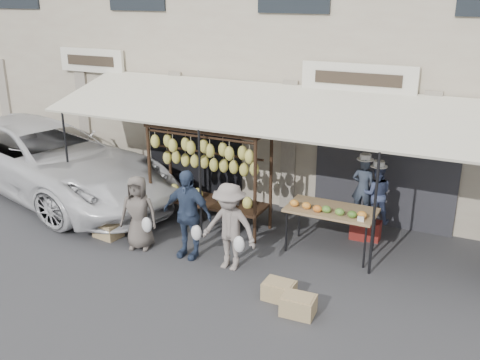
{
  "coord_description": "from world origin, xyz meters",
  "views": [
    {
      "loc": [
        4.17,
        -7.59,
        4.83
      ],
      "look_at": [
        -0.23,
        1.4,
        1.3
      ],
      "focal_mm": 40.0,
      "sensor_mm": 36.0,
      "label": 1
    }
  ],
  "objects_px": {
    "banana_rack": "(208,157)",
    "vendor_right": "(376,194)",
    "customer_right": "(229,227)",
    "crate_near_a": "(279,291)",
    "vendor_left": "(363,188)",
    "customer_left": "(138,213)",
    "van": "(41,141)",
    "customer_mid": "(187,214)",
    "crate_far": "(108,230)",
    "produce_table": "(330,211)",
    "crate_near_b": "(298,305)"
  },
  "relations": [
    {
      "from": "crate_far",
      "to": "van",
      "type": "relative_size",
      "value": 0.09
    },
    {
      "from": "vendor_right",
      "to": "van",
      "type": "relative_size",
      "value": 0.2
    },
    {
      "from": "banana_rack",
      "to": "van",
      "type": "relative_size",
      "value": 0.43
    },
    {
      "from": "customer_mid",
      "to": "crate_far",
      "type": "relative_size",
      "value": 3.25
    },
    {
      "from": "customer_mid",
      "to": "customer_right",
      "type": "relative_size",
      "value": 1.06
    },
    {
      "from": "customer_right",
      "to": "crate_near_a",
      "type": "relative_size",
      "value": 3.26
    },
    {
      "from": "banana_rack",
      "to": "customer_right",
      "type": "xyz_separation_m",
      "value": [
        1.26,
        -1.48,
        -0.75
      ]
    },
    {
      "from": "vendor_left",
      "to": "crate_near_b",
      "type": "xyz_separation_m",
      "value": [
        -0.17,
        -3.18,
        -0.96
      ]
    },
    {
      "from": "vendor_left",
      "to": "customer_left",
      "type": "bearing_deg",
      "value": 29.19
    },
    {
      "from": "crate_near_b",
      "to": "van",
      "type": "distance_m",
      "value": 8.43
    },
    {
      "from": "customer_right",
      "to": "crate_far",
      "type": "distance_m",
      "value": 2.96
    },
    {
      "from": "vendor_left",
      "to": "customer_mid",
      "type": "distance_m",
      "value": 3.57
    },
    {
      "from": "customer_left",
      "to": "van",
      "type": "distance_m",
      "value": 4.67
    },
    {
      "from": "vendor_right",
      "to": "crate_near_a",
      "type": "distance_m",
      "value": 3.17
    },
    {
      "from": "vendor_right",
      "to": "customer_left",
      "type": "distance_m",
      "value": 4.74
    },
    {
      "from": "customer_right",
      "to": "crate_near_b",
      "type": "relative_size",
      "value": 3.16
    },
    {
      "from": "vendor_left",
      "to": "customer_right",
      "type": "relative_size",
      "value": 0.76
    },
    {
      "from": "customer_mid",
      "to": "van",
      "type": "height_order",
      "value": "van"
    },
    {
      "from": "banana_rack",
      "to": "van",
      "type": "xyz_separation_m",
      "value": [
        -5.01,
        0.28,
        -0.32
      ]
    },
    {
      "from": "vendor_right",
      "to": "van",
      "type": "distance_m",
      "value": 8.41
    },
    {
      "from": "crate_near_b",
      "to": "van",
      "type": "relative_size",
      "value": 0.09
    },
    {
      "from": "banana_rack",
      "to": "vendor_left",
      "type": "bearing_deg",
      "value": 15.13
    },
    {
      "from": "crate_far",
      "to": "van",
      "type": "distance_m",
      "value": 3.95
    },
    {
      "from": "customer_left",
      "to": "crate_near_b",
      "type": "xyz_separation_m",
      "value": [
        3.65,
        -0.84,
        -0.59
      ]
    },
    {
      "from": "vendor_left",
      "to": "customer_left",
      "type": "xyz_separation_m",
      "value": [
        -3.83,
        -2.34,
        -0.37
      ]
    },
    {
      "from": "customer_right",
      "to": "crate_near_a",
      "type": "height_order",
      "value": "customer_right"
    },
    {
      "from": "produce_table",
      "to": "crate_far",
      "type": "distance_m",
      "value": 4.59
    },
    {
      "from": "vendor_left",
      "to": "customer_left",
      "type": "height_order",
      "value": "vendor_left"
    },
    {
      "from": "vendor_right",
      "to": "van",
      "type": "bearing_deg",
      "value": -12.57
    },
    {
      "from": "banana_rack",
      "to": "vendor_right",
      "type": "xyz_separation_m",
      "value": [
        3.37,
        0.86,
        -0.55
      ]
    },
    {
      "from": "banana_rack",
      "to": "customer_mid",
      "type": "height_order",
      "value": "banana_rack"
    },
    {
      "from": "produce_table",
      "to": "crate_near_a",
      "type": "distance_m",
      "value": 2.13
    },
    {
      "from": "vendor_right",
      "to": "customer_right",
      "type": "xyz_separation_m",
      "value": [
        -2.11,
        -2.34,
        -0.19
      ]
    },
    {
      "from": "banana_rack",
      "to": "produce_table",
      "type": "bearing_deg",
      "value": -1.44
    },
    {
      "from": "customer_right",
      "to": "van",
      "type": "height_order",
      "value": "van"
    },
    {
      "from": "banana_rack",
      "to": "crate_near_b",
      "type": "bearing_deg",
      "value": -38.7
    },
    {
      "from": "produce_table",
      "to": "vendor_left",
      "type": "xyz_separation_m",
      "value": [
        0.39,
        0.91,
        0.24
      ]
    },
    {
      "from": "customer_mid",
      "to": "crate_far",
      "type": "height_order",
      "value": "customer_mid"
    },
    {
      "from": "vendor_right",
      "to": "customer_mid",
      "type": "bearing_deg",
      "value": 19.93
    },
    {
      "from": "produce_table",
      "to": "crate_near_a",
      "type": "height_order",
      "value": "produce_table"
    },
    {
      "from": "vendor_right",
      "to": "customer_left",
      "type": "relative_size",
      "value": 0.82
    },
    {
      "from": "produce_table",
      "to": "vendor_right",
      "type": "relative_size",
      "value": 1.39
    },
    {
      "from": "customer_left",
      "to": "crate_far",
      "type": "distance_m",
      "value": 1.07
    },
    {
      "from": "van",
      "to": "crate_near_a",
      "type": "bearing_deg",
      "value": -91.9
    },
    {
      "from": "customer_left",
      "to": "customer_right",
      "type": "height_order",
      "value": "customer_right"
    },
    {
      "from": "customer_left",
      "to": "crate_far",
      "type": "height_order",
      "value": "customer_left"
    },
    {
      "from": "banana_rack",
      "to": "customer_left",
      "type": "height_order",
      "value": "banana_rack"
    },
    {
      "from": "banana_rack",
      "to": "customer_right",
      "type": "bearing_deg",
      "value": -49.46
    },
    {
      "from": "customer_mid",
      "to": "customer_right",
      "type": "bearing_deg",
      "value": -5.72
    },
    {
      "from": "vendor_left",
      "to": "customer_right",
      "type": "bearing_deg",
      "value": 49.26
    }
  ]
}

